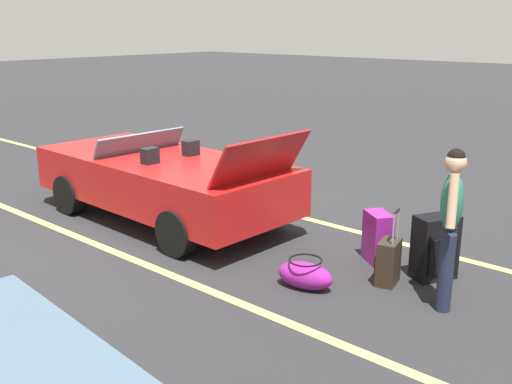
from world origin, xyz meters
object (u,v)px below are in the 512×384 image
convertible_car (155,178)px  suitcase_small_carryon (388,262)px  duffel_bag (305,275)px  suitcase_large_black (435,248)px  suitcase_medium_bright (378,237)px  traveler_person (450,220)px

convertible_car → suitcase_small_carryon: size_ratio=4.93×
convertible_car → duffel_bag: size_ratio=6.17×
suitcase_large_black → suitcase_small_carryon: bearing=-97.4°
convertible_car → duffel_bag: 3.30m
suitcase_medium_bright → convertible_car: bearing=135.7°
suitcase_large_black → traveler_person: traveler_person is taller
suitcase_large_black → traveler_person: 0.91m
duffel_bag → suitcase_small_carryon: bearing=-130.2°
traveler_person → suitcase_small_carryon: bearing=-33.0°
suitcase_small_carryon → duffel_bag: size_ratio=1.25×
convertible_car → traveler_person: bearing=-177.9°
convertible_car → traveler_person: traveler_person is taller
suitcase_medium_bright → traveler_person: size_ratio=0.38×
traveler_person → suitcase_medium_bright: bearing=-51.5°
convertible_car → suitcase_large_black: convertible_car is taller
suitcase_small_carryon → traveler_person: 0.99m
suitcase_small_carryon → suitcase_large_black: bearing=-137.3°
convertible_car → traveler_person: 4.55m
suitcase_large_black → suitcase_medium_bright: (0.74, -0.00, -0.06)m
convertible_car → suitcase_small_carryon: bearing=-176.1°
convertible_car → duffel_bag: bearing=171.7°
convertible_car → traveler_person: (-4.54, -0.04, 0.34)m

